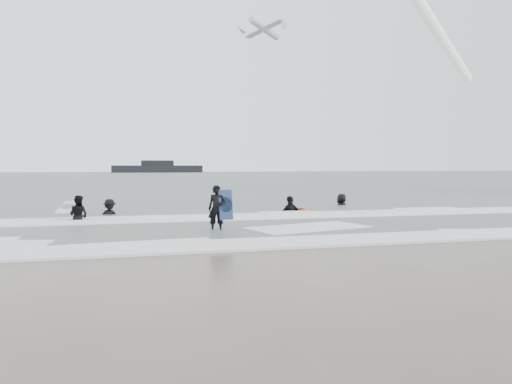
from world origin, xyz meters
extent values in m
plane|color=brown|center=(0.00, 0.00, 0.00)|extent=(320.00, 320.00, 0.00)
plane|color=#47544C|center=(0.00, 80.00, 0.06)|extent=(320.00, 320.00, 0.00)
imported|color=black|center=(-1.97, 2.31, 0.00)|extent=(0.62, 0.48, 1.50)
imported|color=black|center=(-6.52, 6.41, 0.00)|extent=(0.94, 0.88, 1.54)
imported|color=black|center=(-5.47, 8.41, 0.00)|extent=(1.14, 0.87, 1.56)
imported|color=black|center=(2.32, 7.86, 0.00)|extent=(1.20, 0.78, 1.90)
imported|color=black|center=(6.07, 10.71, 0.00)|extent=(1.04, 1.00, 1.80)
cube|color=white|center=(0.00, -0.60, 0.03)|extent=(30.03, 2.32, 0.07)
cube|color=white|center=(0.00, 6.00, 0.04)|extent=(30.00, 2.60, 0.09)
cube|color=black|center=(4.02, 145.75, 1.15)|extent=(27.76, 4.96, 2.18)
cube|color=black|center=(4.02, 145.75, 3.03)|extent=(9.92, 2.97, 1.59)
cylinder|color=silver|center=(14.10, 55.71, 21.46)|extent=(5.80, 5.44, 1.87)
cone|color=silver|center=(11.27, 58.31, 21.99)|extent=(2.01, 1.95, 1.14)
cube|color=silver|center=(14.10, 55.71, 21.41)|extent=(4.91, 5.17, 1.71)
cube|color=silver|center=(16.42, 53.57, 21.72)|extent=(0.92, 0.86, 1.30)
cylinder|color=white|center=(31.20, 39.96, 18.22)|extent=(29.86, 27.65, 6.88)
camera|label=1|loc=(-4.66, -13.26, 2.09)|focal=35.00mm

